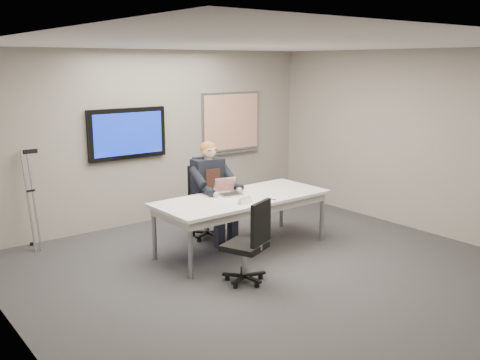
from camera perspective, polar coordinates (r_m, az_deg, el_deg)
floor at (r=6.85m, az=3.61°, el=-9.85°), size 6.00×6.00×0.02m
ceiling at (r=6.34m, az=3.96°, el=14.28°), size 6.00×6.00×0.02m
wall_back at (r=8.89m, az=-9.13°, el=4.56°), size 6.00×0.02×2.80m
wall_left at (r=5.04m, az=-22.80°, el=-2.23°), size 0.02×6.00×2.80m
wall_right at (r=8.70m, az=18.82°, el=3.89°), size 0.02×6.00×2.80m
conference_table at (r=7.46m, az=0.24°, el=-2.43°), size 2.51×1.09×0.77m
tv_display at (r=8.61m, az=-11.91°, el=4.87°), size 1.30×0.09×0.80m
whiteboard at (r=9.68m, az=-0.96°, el=6.12°), size 1.25×0.08×1.10m
office_chair_far at (r=8.11m, az=-3.64°, el=-3.76°), size 0.62×0.62×1.08m
office_chair_near at (r=6.44m, az=0.85°, el=-8.23°), size 0.64×0.64×1.03m
seated_person at (r=7.82m, az=-2.64°, el=-2.39°), size 0.47×0.81×1.47m
crutch at (r=8.02m, az=-21.41°, el=-1.79°), size 0.38×0.73×1.54m
laptop at (r=7.55m, az=-1.28°, el=-1.11°), size 0.36×0.35×0.23m
name_tent at (r=7.07m, az=0.52°, el=-2.15°), size 0.23×0.12×0.09m
pen at (r=7.28m, az=3.32°, el=-2.04°), size 0.06×0.15×0.01m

